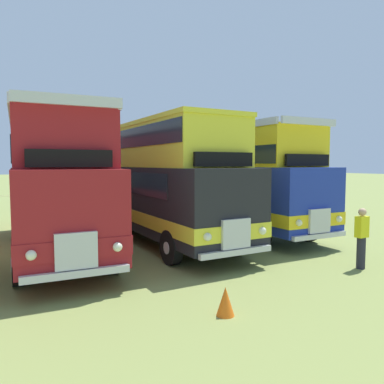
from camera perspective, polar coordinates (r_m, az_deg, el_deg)
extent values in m
cube|color=maroon|center=(13.49, -20.43, -1.35)|extent=(3.09, 10.33, 2.30)
cube|color=maroon|center=(13.56, -20.36, -3.88)|extent=(3.13, 10.37, 0.44)
cube|color=#19232D|center=(13.84, -20.64, 1.27)|extent=(2.98, 7.94, 0.76)
cube|color=#19232D|center=(8.44, -17.58, -0.12)|extent=(2.20, 0.23, 0.90)
cube|color=silver|center=(8.52, -17.29, -8.59)|extent=(0.91, 0.17, 0.80)
cube|color=silver|center=(8.61, -17.18, -11.88)|extent=(2.30, 0.27, 0.16)
sphere|color=#EAEACC|center=(8.67, -11.32, -8.24)|extent=(0.22, 0.22, 0.22)
sphere|color=#EAEACC|center=(8.43, -23.41, -8.88)|extent=(0.22, 0.22, 0.22)
cube|color=maroon|center=(13.69, -20.73, 6.68)|extent=(2.93, 9.43, 1.50)
cube|color=silver|center=(8.96, -18.29, 13.26)|extent=(2.40, 0.24, 0.24)
cube|color=silver|center=(17.87, -21.90, 8.61)|extent=(2.40, 0.24, 0.24)
cube|color=silver|center=(13.90, -15.81, 10.07)|extent=(0.64, 9.29, 0.24)
cube|color=silver|center=(13.70, -25.91, 9.88)|extent=(0.64, 9.29, 0.24)
cube|color=#19232D|center=(13.68, -20.70, 5.43)|extent=(2.97, 9.33, 0.64)
cube|color=black|center=(8.90, -18.13, 4.92)|extent=(1.90, 0.23, 0.40)
cylinder|color=black|center=(10.43, -12.17, -9.37)|extent=(0.34, 1.05, 1.04)
cylinder|color=silver|center=(10.47, -11.36, -9.32)|extent=(0.04, 0.36, 0.36)
cylinder|color=black|center=(10.18, -25.07, -10.04)|extent=(0.34, 1.05, 1.04)
cylinder|color=silver|center=(10.18, -25.93, -10.06)|extent=(0.04, 0.36, 0.36)
cylinder|color=black|center=(17.02, -17.42, -4.15)|extent=(0.34, 1.05, 1.04)
cylinder|color=silver|center=(17.04, -16.92, -4.12)|extent=(0.04, 0.36, 0.36)
cylinder|color=black|center=(16.86, -25.21, -4.44)|extent=(0.34, 1.05, 1.04)
cylinder|color=silver|center=(16.86, -25.72, -4.46)|extent=(0.04, 0.36, 0.36)
cube|color=black|center=(14.56, -5.20, -0.70)|extent=(2.53, 10.29, 2.30)
cube|color=yellow|center=(14.62, -5.18, -3.04)|extent=(2.57, 10.33, 0.44)
cube|color=#19232D|center=(14.88, -5.83, 1.73)|extent=(2.55, 7.89, 0.76)
cube|color=#19232D|center=(10.07, 6.44, 0.75)|extent=(2.20, 0.11, 0.90)
cube|color=silver|center=(10.14, 6.74, -6.35)|extent=(0.90, 0.12, 0.80)
cube|color=silver|center=(10.22, 6.82, -9.14)|extent=(2.30, 0.15, 0.16)
sphere|color=#EAEACC|center=(10.67, 10.73, -5.86)|extent=(0.22, 0.22, 0.22)
sphere|color=#EAEACC|center=(9.64, 2.39, -6.88)|extent=(0.22, 0.22, 0.22)
cube|color=yellow|center=(14.74, -5.64, 6.76)|extent=(2.43, 9.39, 1.50)
cube|color=yellow|center=(14.80, -5.67, 9.93)|extent=(2.49, 9.49, 0.14)
cube|color=#19232D|center=(14.76, -5.65, 7.92)|extent=(2.47, 9.29, 0.68)
cube|color=black|center=(10.45, 4.92, 5.01)|extent=(1.90, 0.13, 0.40)
cylinder|color=black|center=(12.22, 6.61, -7.28)|extent=(0.28, 1.04, 1.04)
cylinder|color=silver|center=(12.31, 7.18, -7.20)|extent=(0.02, 0.36, 0.36)
cylinder|color=black|center=(11.08, -3.24, -8.47)|extent=(0.28, 1.04, 1.04)
cylinder|color=silver|center=(11.01, -3.96, -8.55)|extent=(0.02, 0.36, 0.36)
cylinder|color=black|center=(18.19, -6.08, -3.43)|extent=(0.28, 1.04, 1.04)
cylinder|color=silver|center=(18.25, -5.64, -3.40)|extent=(0.02, 0.36, 0.36)
cylinder|color=black|center=(17.44, -13.08, -3.85)|extent=(0.28, 1.04, 1.04)
cylinder|color=silver|center=(17.40, -13.55, -3.88)|extent=(0.02, 0.36, 0.36)
cube|color=#1E339E|center=(16.84, 6.33, -0.02)|extent=(2.74, 10.18, 2.30)
cube|color=yellow|center=(16.90, 6.31, -2.05)|extent=(2.78, 10.22, 0.44)
cube|color=#19232D|center=(17.14, 5.60, 2.07)|extent=(2.72, 7.78, 0.76)
cube|color=#19232D|center=(12.94, 18.70, 1.35)|extent=(2.20, 0.15, 0.90)
cube|color=silver|center=(12.99, 18.92, -4.19)|extent=(0.90, 0.14, 0.80)
cube|color=silver|center=(13.05, 18.96, -6.38)|extent=(2.30, 0.20, 0.16)
sphere|color=#EAEACC|center=(13.64, 21.57, -3.86)|extent=(0.22, 0.22, 0.22)
sphere|color=#EAEACC|center=(12.35, 16.05, -4.56)|extent=(0.22, 0.22, 0.22)
cube|color=yellow|center=(17.01, 5.91, 6.43)|extent=(2.62, 9.28, 1.50)
cube|color=silver|center=(13.31, 17.54, 10.29)|extent=(2.40, 0.16, 0.24)
cube|color=silver|center=(20.62, -0.40, 8.32)|extent=(2.40, 0.16, 0.24)
cube|color=silver|center=(17.74, 9.22, 8.90)|extent=(0.32, 9.22, 0.24)
cube|color=silver|center=(16.44, 2.39, 9.32)|extent=(0.32, 9.22, 0.24)
cube|color=#19232D|center=(17.00, 5.91, 5.42)|extent=(2.66, 9.18, 0.64)
cube|color=black|center=(13.27, 17.26, 4.69)|extent=(1.90, 0.17, 0.40)
cylinder|color=black|center=(15.03, 17.36, -5.25)|extent=(0.30, 1.05, 1.04)
cylinder|color=silver|center=(15.14, 17.76, -5.20)|extent=(0.03, 0.36, 0.36)
cylinder|color=black|center=(13.53, 10.37, -6.18)|extent=(0.30, 1.05, 1.04)
cylinder|color=silver|center=(13.44, 9.86, -6.24)|extent=(0.03, 0.36, 0.36)
cylinder|color=black|center=(20.31, 3.91, -2.60)|extent=(0.30, 1.05, 1.04)
cylinder|color=silver|center=(20.39, 4.27, -2.57)|extent=(0.03, 0.36, 0.36)
cylinder|color=black|center=(19.23, -1.97, -2.98)|extent=(0.30, 1.05, 1.04)
cylinder|color=silver|center=(19.17, -2.38, -3.01)|extent=(0.03, 0.36, 0.36)
cone|color=orange|center=(7.63, 5.13, -16.32)|extent=(0.36, 0.36, 0.57)
cylinder|color=#23232D|center=(11.73, 24.44, -8.49)|extent=(0.24, 0.24, 0.90)
cube|color=yellow|center=(11.59, 24.56, -4.87)|extent=(0.36, 0.22, 0.60)
sphere|color=tan|center=(11.53, 24.63, -2.81)|extent=(0.22, 0.22, 0.22)
cylinder|color=#8C704C|center=(26.72, -19.52, -1.15)|extent=(0.08, 0.08, 1.05)
cylinder|color=#8C704C|center=(29.26, -2.97, -0.45)|extent=(0.08, 0.08, 1.05)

